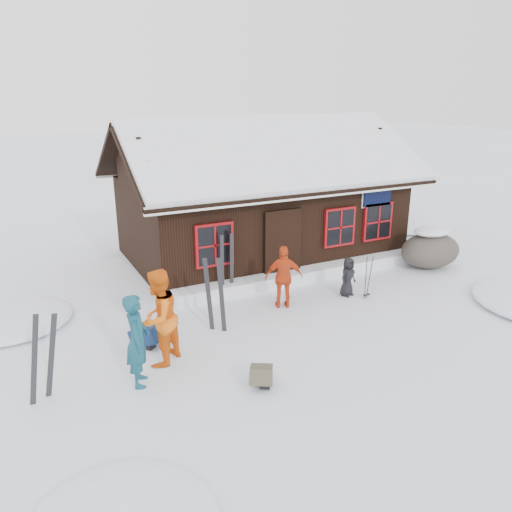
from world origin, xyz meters
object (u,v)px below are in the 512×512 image
object	(u,v)px
skier_teal	(137,340)
boulder	(430,249)
skier_crouched	(348,277)
ski_poles	(368,278)
skier_orange_left	(159,318)
backpack_blue	(148,338)
skier_orange_right	(284,277)
backpack_olive	(261,378)
ski_pair_left	(43,359)

from	to	relation	value
skier_teal	boulder	xyz separation A→B (m)	(9.45, 2.34, -0.31)
skier_crouched	ski_poles	world-z (taller)	ski_poles
skier_teal	skier_orange_left	world-z (taller)	skier_orange_left
skier_orange_left	backpack_blue	bearing A→B (deg)	-128.35
boulder	skier_orange_right	bearing A→B (deg)	-174.00
skier_crouched	backpack_blue	bearing A→B (deg)	166.97
skier_crouched	backpack_olive	size ratio (longest dim) A/B	1.93
skier_crouched	backpack_blue	size ratio (longest dim) A/B	1.64
boulder	skier_crouched	bearing A→B (deg)	-169.15
backpack_blue	backpack_olive	bearing A→B (deg)	-97.25
skier_crouched	ski_pair_left	bearing A→B (deg)	174.25
skier_orange_right	ski_poles	size ratio (longest dim) A/B	1.37
skier_teal	skier_orange_left	xyz separation A→B (m)	(0.55, 0.54, 0.09)
skier_orange_left	skier_crouched	size ratio (longest dim) A/B	1.86
skier_crouched	backpack_olive	xyz separation A→B (m)	(-3.94, -2.72, -0.37)
ski_pair_left	backpack_olive	xyz separation A→B (m)	(3.48, -1.33, -0.62)
skier_teal	skier_crouched	xyz separation A→B (m)	(5.87, 1.65, -0.35)
skier_crouched	boulder	xyz separation A→B (m)	(3.58, 0.69, 0.05)
skier_orange_right	backpack_blue	bearing A→B (deg)	29.64
skier_orange_left	ski_pair_left	size ratio (longest dim) A/B	1.18
skier_teal	ski_poles	world-z (taller)	skier_teal
boulder	backpack_olive	xyz separation A→B (m)	(-7.52, -3.40, -0.42)
skier_orange_right	backpack_blue	world-z (taller)	skier_orange_right
ski_pair_left	ski_poles	distance (m)	7.85
skier_orange_right	backpack_olive	world-z (taller)	skier_orange_right
backpack_blue	skier_orange_left	bearing A→B (deg)	-125.58
skier_crouched	skier_teal	bearing A→B (deg)	179.39
ski_poles	skier_orange_right	bearing A→B (deg)	167.98
backpack_olive	skier_crouched	bearing A→B (deg)	64.60
skier_crouched	backpack_olive	world-z (taller)	skier_crouched
skier_orange_left	backpack_olive	xyz separation A→B (m)	(1.38, -1.60, -0.82)
ski_pair_left	skier_orange_right	bearing A→B (deg)	12.07
skier_orange_right	skier_crouched	world-z (taller)	skier_orange_right
skier_crouched	backpack_blue	distance (m)	5.37
skier_orange_left	skier_crouched	world-z (taller)	skier_orange_left
backpack_blue	skier_orange_right	bearing A→B (deg)	-30.61
boulder	backpack_blue	distance (m)	8.99
skier_teal	skier_crouched	size ratio (longest dim) A/B	1.69
skier_orange_right	skier_crouched	distance (m)	1.87
skier_orange_right	ski_pair_left	world-z (taller)	ski_pair_left
skier_orange_left	ski_poles	size ratio (longest dim) A/B	1.67
skier_orange_left	boulder	xyz separation A→B (m)	(8.90, 1.80, -0.40)
skier_orange_left	boulder	size ratio (longest dim) A/B	1.01
backpack_olive	backpack_blue	bearing A→B (deg)	150.30
skier_orange_left	skier_orange_right	xyz separation A→B (m)	(3.47, 1.23, -0.18)
skier_orange_right	ski_poles	distance (m)	2.27
skier_orange_right	ski_pair_left	bearing A→B (deg)	37.82
skier_teal	skier_orange_right	world-z (taller)	skier_teal
boulder	ski_poles	bearing A→B (deg)	-162.10
skier_teal	backpack_blue	distance (m)	1.60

